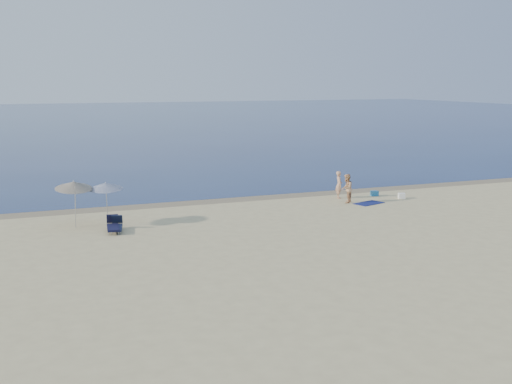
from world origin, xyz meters
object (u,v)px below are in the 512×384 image
at_px(blue_cooler, 374,193).
at_px(umbrella_near, 106,186).
at_px(person_right, 347,188).
at_px(person_left, 339,185).

height_order(blue_cooler, umbrella_near, umbrella_near).
bearing_deg(person_right, blue_cooler, 155.94).
bearing_deg(person_right, person_left, -151.88).
bearing_deg(umbrella_near, person_right, 22.46).
relative_size(blue_cooler, umbrella_near, 0.20).
height_order(person_left, blue_cooler, person_left).
xyz_separation_m(person_left, person_right, (-0.29, -1.43, 0.02)).
xyz_separation_m(blue_cooler, umbrella_near, (-16.02, -1.79, 1.71)).
relative_size(person_right, umbrella_near, 0.77).
distance_m(person_left, person_right, 1.46).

